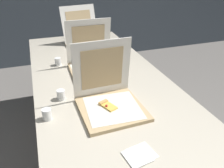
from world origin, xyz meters
name	(u,v)px	position (x,y,z in m)	size (l,w,h in m)	color
table	(102,85)	(0.00, 0.67, 0.71)	(0.99, 2.43, 0.75)	#BCB29E
pizza_box_front	(109,100)	(-0.06, 0.31, 0.81)	(0.38, 0.38, 0.39)	tan
pizza_box_middle	(93,64)	(-0.01, 0.87, 0.81)	(0.38, 0.38, 0.39)	tan
pizza_box_back	(86,42)	(0.06, 1.42, 0.81)	(0.43, 0.52, 0.38)	tan
cup_white_near_left	(47,114)	(-0.43, 0.31, 0.78)	(0.05, 0.05, 0.07)	white
cup_white_far	(58,62)	(-0.27, 1.05, 0.78)	(0.05, 0.05, 0.07)	white
cup_white_near_center	(61,95)	(-0.32, 0.50, 0.78)	(0.05, 0.05, 0.07)	white
napkin_pile	(140,155)	(-0.05, -0.11, 0.75)	(0.16, 0.14, 0.01)	white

